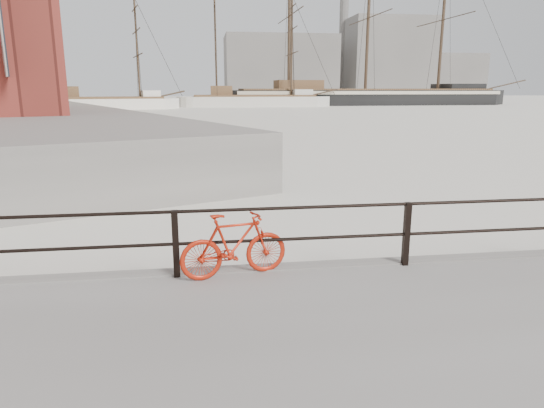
{
  "coord_description": "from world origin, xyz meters",
  "views": [
    {
      "loc": [
        -3.06,
        -6.94,
        3.04
      ],
      "look_at": [
        -1.86,
        1.5,
        1.0
      ],
      "focal_mm": 32.0,
      "sensor_mm": 36.0,
      "label": 1
    }
  ],
  "objects_px": {
    "schooner_left": "(104,109)",
    "schooner_mid": "(255,107)",
    "barque_black": "(365,105)",
    "bicycle": "(234,245)"
  },
  "relations": [
    {
      "from": "barque_black",
      "to": "schooner_left",
      "type": "xyz_separation_m",
      "value": [
        -45.19,
        -14.15,
        0.0
      ]
    },
    {
      "from": "schooner_mid",
      "to": "barque_black",
      "type": "bearing_deg",
      "value": 15.23
    },
    {
      "from": "bicycle",
      "to": "schooner_mid",
      "type": "bearing_deg",
      "value": 71.1
    },
    {
      "from": "schooner_left",
      "to": "barque_black",
      "type": "bearing_deg",
      "value": 3.54
    },
    {
      "from": "schooner_mid",
      "to": "schooner_left",
      "type": "height_order",
      "value": "schooner_mid"
    },
    {
      "from": "schooner_left",
      "to": "bicycle",
      "type": "bearing_deg",
      "value": -91.72
    },
    {
      "from": "schooner_left",
      "to": "schooner_mid",
      "type": "bearing_deg",
      "value": 5.95
    },
    {
      "from": "bicycle",
      "to": "barque_black",
      "type": "height_order",
      "value": "barque_black"
    },
    {
      "from": "bicycle",
      "to": "barque_black",
      "type": "distance_m",
      "value": 89.1
    },
    {
      "from": "barque_black",
      "to": "schooner_left",
      "type": "height_order",
      "value": "barque_black"
    }
  ]
}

